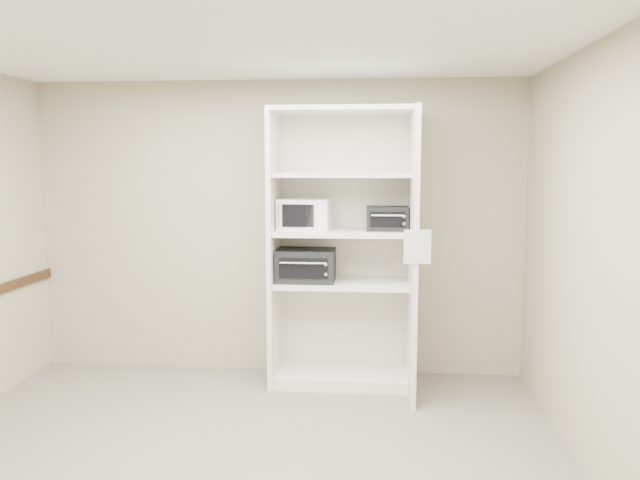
# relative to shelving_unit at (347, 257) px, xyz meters

# --- Properties ---
(floor) EXTENTS (4.50, 4.00, 0.01)m
(floor) POSITION_rel_shelving_unit_xyz_m (-0.67, -1.70, -1.13)
(floor) COLOR #666356
(floor) RESTS_ON ground
(ceiling) EXTENTS (4.50, 4.00, 0.01)m
(ceiling) POSITION_rel_shelving_unit_xyz_m (-0.67, -1.70, 1.57)
(ceiling) COLOR white
(wall_back) EXTENTS (4.50, 0.02, 2.70)m
(wall_back) POSITION_rel_shelving_unit_xyz_m (-0.67, 0.30, 0.22)
(wall_back) COLOR tan
(wall_back) RESTS_ON ground
(wall_front) EXTENTS (4.50, 0.02, 2.70)m
(wall_front) POSITION_rel_shelving_unit_xyz_m (-0.67, -3.70, 0.22)
(wall_front) COLOR tan
(wall_front) RESTS_ON ground
(wall_right) EXTENTS (0.02, 4.00, 2.70)m
(wall_right) POSITION_rel_shelving_unit_xyz_m (1.58, -1.70, 0.22)
(wall_right) COLOR tan
(wall_right) RESTS_ON ground
(shelving_unit) EXTENTS (1.24, 0.92, 2.42)m
(shelving_unit) POSITION_rel_shelving_unit_xyz_m (0.00, 0.00, 0.00)
(shelving_unit) COLOR silver
(shelving_unit) RESTS_ON floor
(microwave) EXTENTS (0.47, 0.37, 0.27)m
(microwave) POSITION_rel_shelving_unit_xyz_m (-0.38, 0.04, 0.37)
(microwave) COLOR white
(microwave) RESTS_ON shelving_unit
(toaster_oven_upper) EXTENTS (0.36, 0.27, 0.21)m
(toaster_oven_upper) POSITION_rel_shelving_unit_xyz_m (0.34, 0.03, 0.34)
(toaster_oven_upper) COLOR black
(toaster_oven_upper) RESTS_ON shelving_unit
(toaster_oven_lower) EXTENTS (0.51, 0.38, 0.28)m
(toaster_oven_lower) POSITION_rel_shelving_unit_xyz_m (-0.36, -0.03, -0.07)
(toaster_oven_lower) COLOR black
(toaster_oven_lower) RESTS_ON shelving_unit
(paper_sign) EXTENTS (0.20, 0.02, 0.26)m
(paper_sign) POSITION_rel_shelving_unit_xyz_m (0.56, -0.63, 0.18)
(paper_sign) COLOR white
(paper_sign) RESTS_ON shelving_unit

